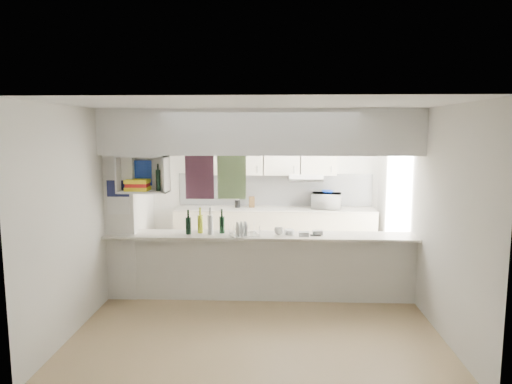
# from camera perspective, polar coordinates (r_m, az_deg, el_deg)

# --- Properties ---
(floor) EXTENTS (4.80, 4.80, 0.00)m
(floor) POSITION_cam_1_polar(r_m,az_deg,el_deg) (6.49, 0.48, -13.25)
(floor) COLOR tan
(floor) RESTS_ON ground
(ceiling) EXTENTS (4.80, 4.80, 0.00)m
(ceiling) POSITION_cam_1_polar(r_m,az_deg,el_deg) (6.07, 0.51, 10.34)
(ceiling) COLOR white
(ceiling) RESTS_ON wall_back
(wall_back) EXTENTS (4.20, 0.00, 4.20)m
(wall_back) POSITION_cam_1_polar(r_m,az_deg,el_deg) (8.52, 1.05, 0.83)
(wall_back) COLOR silver
(wall_back) RESTS_ON floor
(wall_left) EXTENTS (0.00, 4.80, 4.80)m
(wall_left) POSITION_cam_1_polar(r_m,az_deg,el_deg) (6.56, -18.17, -1.64)
(wall_left) COLOR silver
(wall_left) RESTS_ON floor
(wall_right) EXTENTS (0.00, 4.80, 4.80)m
(wall_right) POSITION_cam_1_polar(r_m,az_deg,el_deg) (6.43, 19.56, -1.89)
(wall_right) COLOR silver
(wall_right) RESTS_ON floor
(servery_partition) EXTENTS (4.20, 0.50, 2.60)m
(servery_partition) POSITION_cam_1_polar(r_m,az_deg,el_deg) (6.11, -1.13, 1.48)
(servery_partition) COLOR silver
(servery_partition) RESTS_ON floor
(cubby_shelf) EXTENTS (0.65, 0.35, 0.50)m
(cubby_shelf) POSITION_cam_1_polar(r_m,az_deg,el_deg) (6.28, -13.97, 1.90)
(cubby_shelf) COLOR white
(cubby_shelf) RESTS_ON bulkhead
(kitchen_run) EXTENTS (3.60, 0.63, 2.24)m
(kitchen_run) POSITION_cam_1_polar(r_m,az_deg,el_deg) (8.33, 2.10, -2.64)
(kitchen_run) COLOR beige
(kitchen_run) RESTS_ON floor
(microwave) EXTENTS (0.57, 0.44, 0.28)m
(microwave) POSITION_cam_1_polar(r_m,az_deg,el_deg) (8.29, 8.79, -1.12)
(microwave) COLOR white
(microwave) RESTS_ON bench_top
(bowl) EXTENTS (0.22, 0.22, 0.05)m
(bowl) POSITION_cam_1_polar(r_m,az_deg,el_deg) (8.23, 8.93, 0.01)
(bowl) COLOR navy
(bowl) RESTS_ON microwave
(dish_rack) EXTENTS (0.44, 0.38, 0.20)m
(dish_rack) POSITION_cam_1_polar(r_m,az_deg,el_deg) (6.16, -1.50, -4.70)
(dish_rack) COLOR silver
(dish_rack) RESTS_ON breakfast_bar
(cup) EXTENTS (0.15, 0.15, 0.10)m
(cup) POSITION_cam_1_polar(r_m,az_deg,el_deg) (6.14, 2.88, -4.88)
(cup) COLOR white
(cup) RESTS_ON dish_rack
(wine_bottles) EXTENTS (0.52, 0.15, 0.37)m
(wine_bottles) POSITION_cam_1_polar(r_m,az_deg,el_deg) (6.27, -6.35, -4.01)
(wine_bottles) COLOR black
(wine_bottles) RESTS_ON breakfast_bar
(plastic_tubs) EXTENTS (0.52, 0.21, 0.07)m
(plastic_tubs) POSITION_cam_1_polar(r_m,az_deg,el_deg) (6.22, 5.72, -5.08)
(plastic_tubs) COLOR silver
(plastic_tubs) RESTS_ON breakfast_bar
(utensil_jar) EXTENTS (0.10, 0.10, 0.14)m
(utensil_jar) POSITION_cam_1_polar(r_m,az_deg,el_deg) (8.34, -2.33, -1.49)
(utensil_jar) COLOR black
(utensil_jar) RESTS_ON bench_top
(knife_block) EXTENTS (0.11, 0.10, 0.20)m
(knife_block) POSITION_cam_1_polar(r_m,az_deg,el_deg) (8.35, -0.54, -1.26)
(knife_block) COLOR #543B1D
(knife_block) RESTS_ON bench_top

